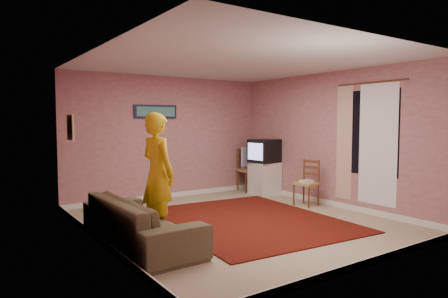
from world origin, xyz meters
TOP-DOWN VIEW (x-y plane):
  - ground at (0.00, 0.00)m, footprint 5.00×5.00m
  - wall_back at (0.00, 2.50)m, footprint 4.50×0.02m
  - wall_front at (0.00, -2.50)m, footprint 4.50×0.02m
  - wall_left at (-2.25, 0.00)m, footprint 0.02×5.00m
  - wall_right at (2.25, 0.00)m, footprint 0.02×5.00m
  - ceiling at (0.00, 0.00)m, footprint 4.50×5.00m
  - baseboard_back at (0.00, 2.49)m, footprint 4.50×0.02m
  - baseboard_front at (0.00, -2.49)m, footprint 4.50×0.02m
  - baseboard_left at (-2.24, 0.00)m, footprint 0.02×5.00m
  - baseboard_right at (2.24, 0.00)m, footprint 0.02×5.00m
  - window at (2.24, -0.90)m, footprint 0.01×1.10m
  - curtain_sheer at (2.23, -1.05)m, footprint 0.01×0.75m
  - curtain_floral at (2.21, -0.35)m, footprint 0.01×0.35m
  - curtain_rod at (2.20, -0.90)m, footprint 0.02×1.40m
  - picture_back at (-0.30, 2.47)m, footprint 0.95×0.04m
  - picture_left at (-2.22, 1.60)m, footprint 0.04×0.38m
  - area_rug at (0.20, -0.03)m, footprint 2.91×3.52m
  - tv_cabinet at (1.95, 1.62)m, footprint 0.57×0.52m
  - crt_tv at (1.94, 1.62)m, footprint 0.67×0.61m
  - chair_a at (1.96, 2.20)m, footprint 0.50×0.48m
  - dvd_player at (1.96, 2.20)m, footprint 0.41×0.34m
  - blue_throw at (1.96, 2.20)m, footprint 0.43×0.05m
  - chair_b at (1.85, 0.24)m, footprint 0.45×0.46m
  - game_console at (1.85, 0.24)m, footprint 0.25×0.19m
  - sofa at (-1.80, -0.27)m, footprint 0.92×2.21m
  - person at (-1.39, 0.05)m, footprint 0.52×0.70m

SIDE VIEW (x-z plane):
  - ground at x=0.00m, z-range 0.00..0.00m
  - area_rug at x=0.20m, z-range 0.00..0.02m
  - baseboard_back at x=0.00m, z-range 0.00..0.10m
  - baseboard_front at x=0.00m, z-range 0.00..0.10m
  - baseboard_left at x=-2.24m, z-range 0.00..0.10m
  - baseboard_right at x=2.24m, z-range 0.00..0.10m
  - sofa at x=-1.80m, z-range 0.00..0.64m
  - tv_cabinet at x=1.95m, z-range 0.00..0.73m
  - game_console at x=1.85m, z-range 0.46..0.51m
  - dvd_player at x=1.96m, z-range 0.52..0.58m
  - chair_b at x=1.85m, z-range 0.30..0.79m
  - chair_a at x=1.96m, z-range 0.34..0.89m
  - blue_throw at x=1.96m, z-range 0.59..1.04m
  - person at x=-1.39m, z-range 0.00..1.78m
  - crt_tv at x=1.94m, z-range 0.73..1.25m
  - curtain_sheer at x=2.23m, z-range 0.20..2.30m
  - curtain_floral at x=2.21m, z-range 0.20..2.30m
  - wall_back at x=0.00m, z-range 0.00..2.60m
  - wall_front at x=0.00m, z-range 0.00..2.60m
  - wall_left at x=-2.25m, z-range 0.00..2.60m
  - wall_right at x=2.25m, z-range 0.00..2.60m
  - window at x=2.24m, z-range 0.70..2.20m
  - picture_left at x=-2.22m, z-range 1.34..1.76m
  - picture_back at x=-0.30m, z-range 1.71..1.99m
  - curtain_rod at x=2.20m, z-range 2.31..2.33m
  - ceiling at x=0.00m, z-range 2.59..2.61m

